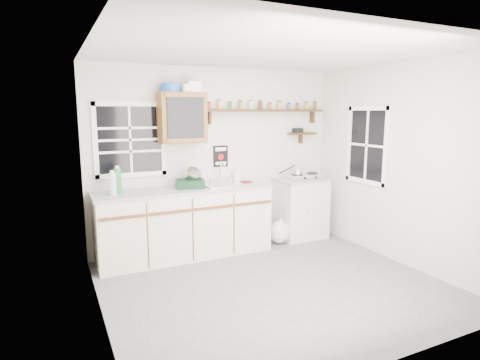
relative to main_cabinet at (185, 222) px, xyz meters
name	(u,v)px	position (x,y,z in m)	size (l,w,h in m)	color
room	(275,174)	(0.58, -1.30, 0.79)	(3.64, 3.24, 2.54)	#555557
main_cabinet	(185,222)	(0.00, 0.00, 0.00)	(2.31, 0.63, 0.92)	#BFB99F
right_cabinet	(300,208)	(1.83, 0.03, -0.01)	(0.73, 0.57, 0.91)	#BBBBB4
sink	(222,184)	(0.54, 0.01, 0.47)	(0.52, 0.44, 0.29)	silver
upper_cabinet	(182,118)	(0.03, 0.14, 1.36)	(0.60, 0.32, 0.65)	brown
upper_cabinet_clutter	(180,87)	(0.02, 0.14, 1.75)	(0.52, 0.24, 0.14)	#1B54B0
spice_shelf	(265,110)	(1.31, 0.21, 1.47)	(1.91, 0.18, 0.34)	#311A0D
secondary_shelf	(301,133)	(1.94, 0.22, 1.12)	(0.45, 0.16, 0.24)	#311A0D
warning_sign	(221,156)	(0.63, 0.29, 0.82)	(0.22, 0.02, 0.30)	black
window_back	(130,140)	(-0.62, 0.29, 1.09)	(0.93, 0.03, 0.98)	black
window_right	(367,145)	(2.37, -0.75, 0.99)	(0.03, 0.78, 1.08)	black
water_bottles	(115,182)	(-0.87, -0.01, 0.61)	(0.15, 0.11, 0.34)	silver
dish_rack	(191,181)	(0.09, 0.01, 0.55)	(0.42, 0.35, 0.27)	black
soap_bottle	(236,174)	(0.85, 0.22, 0.56)	(0.09, 0.09, 0.20)	silver
rag	(246,182)	(0.90, 0.01, 0.47)	(0.14, 0.12, 0.02)	maroon
hotplate	(305,176)	(1.88, 0.01, 0.48)	(0.55, 0.31, 0.08)	silver
saucepan	(297,172)	(1.74, 0.01, 0.56)	(0.34, 0.17, 0.15)	silver
trash_bag	(280,232)	(1.39, -0.12, -0.28)	(0.36, 0.33, 0.42)	silver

